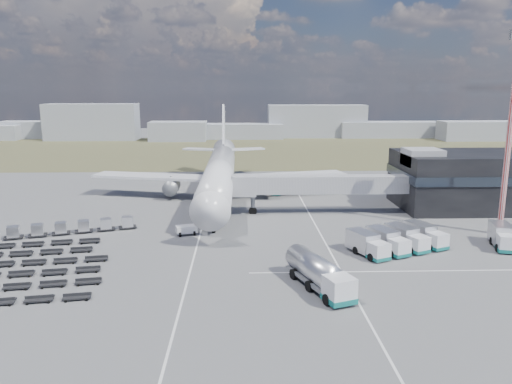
{
  "coord_description": "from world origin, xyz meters",
  "views": [
    {
      "loc": [
        4.08,
        -63.62,
        21.42
      ],
      "look_at": [
        6.73,
        19.64,
        4.0
      ],
      "focal_mm": 35.0,
      "sensor_mm": 36.0,
      "label": 1
    }
  ],
  "objects": [
    {
      "name": "ground",
      "position": [
        0.0,
        0.0,
        0.0
      ],
      "size": [
        420.0,
        420.0,
        0.0
      ],
      "primitive_type": "plane",
      "color": "#565659",
      "rests_on": "ground"
    },
    {
      "name": "grass_strip",
      "position": [
        0.0,
        110.0,
        0.01
      ],
      "size": [
        420.0,
        90.0,
        0.01
      ],
      "primitive_type": "cube",
      "color": "brown",
      "rests_on": "ground"
    },
    {
      "name": "lane_markings",
      "position": [
        9.77,
        3.0,
        0.01
      ],
      "size": [
        47.12,
        110.0,
        0.01
      ],
      "color": "silver",
      "rests_on": "ground"
    },
    {
      "name": "terminal",
      "position": [
        47.77,
        23.96,
        5.25
      ],
      "size": [
        30.4,
        16.4,
        11.0
      ],
      "color": "black",
      "rests_on": "ground"
    },
    {
      "name": "jet_bridge",
      "position": [
        15.9,
        20.42,
        5.05
      ],
      "size": [
        30.3,
        3.8,
        7.05
      ],
      "color": "#939399",
      "rests_on": "ground"
    },
    {
      "name": "airliner",
      "position": [
        0.0,
        32.38,
        5.29
      ],
      "size": [
        51.59,
        64.53,
        17.62
      ],
      "color": "silver",
      "rests_on": "ground"
    },
    {
      "name": "skyline",
      "position": [
        -7.62,
        151.04,
        5.13
      ],
      "size": [
        292.96,
        27.74,
        14.98
      ],
      "color": "#969AA3",
      "rests_on": "ground"
    },
    {
      "name": "fuel_tanker",
      "position": [
        12.49,
        -12.99,
        1.79
      ],
      "size": [
        6.46,
        11.37,
        3.58
      ],
      "rotation": [
        0.0,
        0.0,
        0.35
      ],
      "color": "silver",
      "rests_on": "ground"
    },
    {
      "name": "pushback_tug",
      "position": [
        -4.0,
        8.0,
        0.7
      ],
      "size": [
        3.39,
        2.49,
        1.39
      ],
      "primitive_type": "cube",
      "rotation": [
        0.0,
        0.0,
        0.28
      ],
      "color": "silver",
      "rests_on": "ground"
    },
    {
      "name": "catering_truck",
      "position": [
        11.05,
        37.02,
        1.36
      ],
      "size": [
        2.49,
        5.83,
        2.65
      ],
      "rotation": [
        0.0,
        0.0,
        -0.02
      ],
      "color": "silver",
      "rests_on": "ground"
    },
    {
      "name": "service_trucks_near",
      "position": [
        25.09,
        -0.03,
        1.48
      ],
      "size": [
        13.9,
        11.09,
        2.72
      ],
      "rotation": [
        0.0,
        0.0,
        0.41
      ],
      "color": "silver",
      "rests_on": "ground"
    },
    {
      "name": "uld_row",
      "position": [
        -21.12,
        9.06,
        1.01
      ],
      "size": [
        18.24,
        7.25,
        1.69
      ],
      "rotation": [
        0.0,
        0.0,
        0.31
      ],
      "color": "black",
      "rests_on": "ground"
    },
    {
      "name": "floodlight_mast",
      "position": [
        42.72,
        6.82,
        14.69
      ],
      "size": [
        2.73,
        2.26,
        29.31
      ],
      "rotation": [
        0.0,
        0.0,
        0.02
      ],
      "color": "#AE201B",
      "rests_on": "ground"
    }
  ]
}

